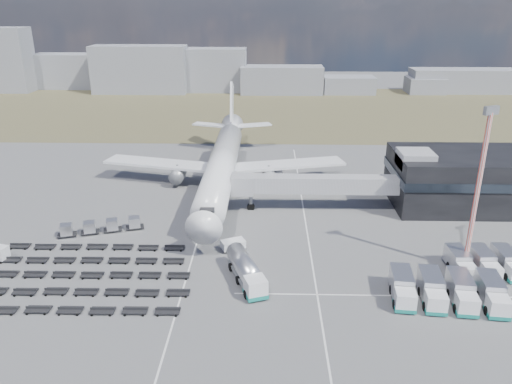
{
  "coord_description": "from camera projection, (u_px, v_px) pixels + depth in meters",
  "views": [
    {
      "loc": [
        9.33,
        -64.83,
        36.58
      ],
      "look_at": [
        7.2,
        19.09,
        4.0
      ],
      "focal_mm": 35.0,
      "sensor_mm": 36.0,
      "label": 1
    }
  ],
  "objects": [
    {
      "name": "airliner",
      "position": [
        223.0,
        162.0,
        102.13
      ],
      "size": [
        51.59,
        64.53,
        17.62
      ],
      "color": "white",
      "rests_on": "ground"
    },
    {
      "name": "grass_strip",
      "position": [
        242.0,
        110.0,
        176.39
      ],
      "size": [
        420.0,
        90.0,
        0.01
      ],
      "primitive_type": "cube",
      "color": "#4D462E",
      "rests_on": "ground"
    },
    {
      "name": "ground",
      "position": [
        204.0,
        263.0,
        73.87
      ],
      "size": [
        420.0,
        420.0,
        0.0
      ],
      "primitive_type": "plane",
      "color": "#565659",
      "rests_on": "ground"
    },
    {
      "name": "baggage_dollies",
      "position": [
        77.0,
        276.0,
        69.88
      ],
      "size": [
        32.66,
        18.89,
        0.73
      ],
      "rotation": [
        0.0,
        0.0,
        0.01
      ],
      "color": "black",
      "rests_on": "ground"
    },
    {
      "name": "catering_truck",
      "position": [
        277.0,
        177.0,
        105.27
      ],
      "size": [
        2.94,
        6.26,
        2.8
      ],
      "rotation": [
        0.0,
        0.0,
        -0.07
      ],
      "color": "white",
      "rests_on": "ground"
    },
    {
      "name": "floodlight_mast",
      "position": [
        477.0,
        193.0,
        67.87
      ],
      "size": [
        2.24,
        1.84,
        23.81
      ],
      "rotation": [
        0.0,
        0.0,
        0.41
      ],
      "color": "red",
      "rests_on": "ground"
    },
    {
      "name": "lane_markings",
      "position": [
        270.0,
        254.0,
        76.43
      ],
      "size": [
        47.12,
        110.0,
        0.01
      ],
      "color": "silver",
      "rests_on": "ground"
    },
    {
      "name": "service_trucks_far",
      "position": [
        496.0,
        263.0,
        70.89
      ],
      "size": [
        12.91,
        7.39,
        2.82
      ],
      "rotation": [
        0.0,
        0.0,
        0.03
      ],
      "color": "white",
      "rests_on": "ground"
    },
    {
      "name": "uld_row",
      "position": [
        101.0,
        226.0,
        83.14
      ],
      "size": [
        13.81,
        5.79,
        1.92
      ],
      "rotation": [
        0.0,
        0.0,
        0.3
      ],
      "color": "black",
      "rests_on": "ground"
    },
    {
      "name": "pushback_tug",
      "position": [
        233.0,
        245.0,
        77.61
      ],
      "size": [
        4.12,
        3.33,
        1.59
      ],
      "primitive_type": "cube",
      "rotation": [
        0.0,
        0.0,
        0.42
      ],
      "color": "white",
      "rests_on": "ground"
    },
    {
      "name": "service_trucks_near",
      "position": [
        447.0,
        290.0,
        63.95
      ],
      "size": [
        14.44,
        8.95,
        3.05
      ],
      "rotation": [
        0.0,
        0.0,
        -0.1
      ],
      "color": "white",
      "rests_on": "ground"
    },
    {
      "name": "fuel_tanker",
      "position": [
        246.0,
        271.0,
        68.41
      ],
      "size": [
        6.26,
        11.23,
        3.53
      ],
      "rotation": [
        0.0,
        0.0,
        0.34
      ],
      "color": "white",
      "rests_on": "ground"
    },
    {
      "name": "skyline",
      "position": [
        160.0,
        71.0,
        208.16
      ],
      "size": [
        298.5,
        23.43,
        25.86
      ],
      "color": "gray",
      "rests_on": "ground"
    },
    {
      "name": "jet_bridge",
      "position": [
        304.0,
        184.0,
        90.7
      ],
      "size": [
        30.3,
        3.8,
        7.05
      ],
      "color": "#939399",
      "rests_on": "ground"
    },
    {
      "name": "terminal",
      "position": [
        473.0,
        178.0,
        93.17
      ],
      "size": [
        30.4,
        16.4,
        11.0
      ],
      "color": "black",
      "rests_on": "ground"
    }
  ]
}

